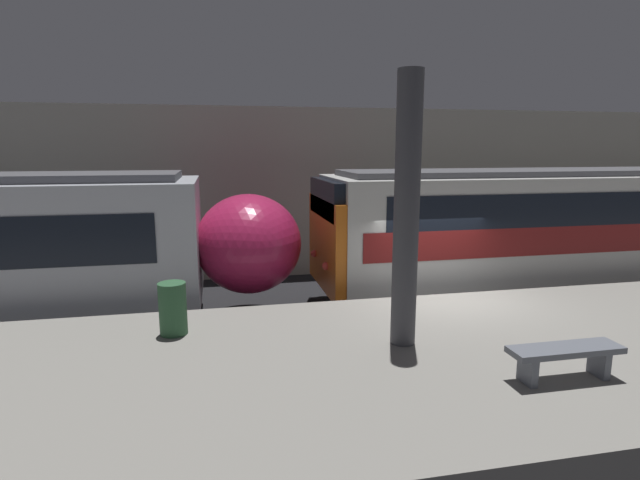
% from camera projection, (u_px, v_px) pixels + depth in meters
% --- Properties ---
extents(ground_plane, '(120.00, 120.00, 0.00)m').
position_uv_depth(ground_plane, '(440.00, 342.00, 10.45)').
color(ground_plane, black).
extents(platform, '(40.00, 5.37, 1.04)m').
position_uv_depth(platform, '(516.00, 375.00, 7.77)').
color(platform, gray).
rests_on(platform, ground).
extents(station_rear_barrier, '(50.00, 0.15, 5.22)m').
position_uv_depth(station_rear_barrier, '(359.00, 192.00, 15.93)').
color(station_rear_barrier, '#B2AD9E').
rests_on(station_rear_barrier, ground).
extents(support_pillar_near, '(0.38, 0.38, 4.06)m').
position_uv_depth(support_pillar_near, '(406.00, 212.00, 7.34)').
color(support_pillar_near, '#47474C').
rests_on(support_pillar_near, platform).
extents(train_boxy, '(17.09, 3.08, 3.46)m').
position_uv_depth(train_boxy, '(626.00, 231.00, 13.57)').
color(train_boxy, black).
rests_on(train_boxy, ground).
extents(platform_bench, '(1.50, 0.40, 0.45)m').
position_uv_depth(platform_bench, '(565.00, 355.00, 6.42)').
color(platform_bench, slate).
rests_on(platform_bench, platform).
extents(trash_bin, '(0.44, 0.44, 0.85)m').
position_uv_depth(trash_bin, '(173.00, 309.00, 8.00)').
color(trash_bin, '#2D5B38').
rests_on(trash_bin, platform).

